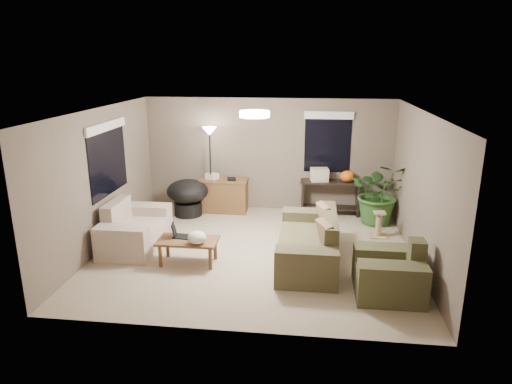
# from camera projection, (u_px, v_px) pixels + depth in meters

# --- Properties ---
(room_shell) EXTENTS (5.50, 5.50, 5.50)m
(room_shell) POSITION_uv_depth(u_px,v_px,m) (255.00, 184.00, 7.80)
(room_shell) COLOR tan
(room_shell) RESTS_ON ground
(main_sofa) EXTENTS (0.95, 2.20, 0.85)m
(main_sofa) POSITION_uv_depth(u_px,v_px,m) (310.00, 245.00, 7.69)
(main_sofa) COLOR brown
(main_sofa) RESTS_ON ground
(throw_pillows) EXTENTS (0.39, 1.40, 0.47)m
(throw_pillows) POSITION_uv_depth(u_px,v_px,m) (326.00, 226.00, 7.56)
(throw_pillows) COLOR #8C7251
(throw_pillows) RESTS_ON main_sofa
(loveseat) EXTENTS (0.90, 1.60, 0.85)m
(loveseat) POSITION_uv_depth(u_px,v_px,m) (134.00, 231.00, 8.32)
(loveseat) COLOR beige
(loveseat) RESTS_ON ground
(armchair) EXTENTS (0.95, 1.00, 0.85)m
(armchair) POSITION_uv_depth(u_px,v_px,m) (390.00, 274.00, 6.62)
(armchair) COLOR #4E4D2F
(armchair) RESTS_ON ground
(coffee_table) EXTENTS (1.00, 0.55, 0.42)m
(coffee_table) POSITION_uv_depth(u_px,v_px,m) (188.00, 243.00, 7.60)
(coffee_table) COLOR brown
(coffee_table) RESTS_ON ground
(laptop) EXTENTS (0.39, 0.26, 0.24)m
(laptop) POSITION_uv_depth(u_px,v_px,m) (179.00, 234.00, 7.68)
(laptop) COLOR black
(laptop) RESTS_ON coffee_table
(plastic_bag) EXTENTS (0.37, 0.35, 0.21)m
(plastic_bag) POSITION_uv_depth(u_px,v_px,m) (197.00, 238.00, 7.39)
(plastic_bag) COLOR white
(plastic_bag) RESTS_ON coffee_table
(desk) EXTENTS (1.10, 0.50, 0.75)m
(desk) POSITION_uv_depth(u_px,v_px,m) (223.00, 195.00, 10.20)
(desk) COLOR brown
(desk) RESTS_ON ground
(desk_papers) EXTENTS (0.72, 0.32, 0.12)m
(desk_papers) POSITION_uv_depth(u_px,v_px,m) (216.00, 177.00, 10.08)
(desk_papers) COLOR silver
(desk_papers) RESTS_ON desk
(console_table) EXTENTS (1.30, 0.40, 0.75)m
(console_table) POSITION_uv_depth(u_px,v_px,m) (330.00, 195.00, 10.01)
(console_table) COLOR black
(console_table) RESTS_ON ground
(pumpkin) EXTENTS (0.39, 0.39, 0.24)m
(pumpkin) POSITION_uv_depth(u_px,v_px,m) (347.00, 176.00, 9.85)
(pumpkin) COLOR orange
(pumpkin) RESTS_ON console_table
(cardboard_box) EXTENTS (0.41, 0.33, 0.28)m
(cardboard_box) POSITION_uv_depth(u_px,v_px,m) (319.00, 175.00, 9.91)
(cardboard_box) COLOR beige
(cardboard_box) RESTS_ON console_table
(papasan_chair) EXTENTS (1.13, 1.13, 0.80)m
(papasan_chair) POSITION_uv_depth(u_px,v_px,m) (188.00, 195.00, 9.93)
(papasan_chair) COLOR black
(papasan_chair) RESTS_ON ground
(floor_lamp) EXTENTS (0.32, 0.32, 1.91)m
(floor_lamp) POSITION_uv_depth(u_px,v_px,m) (210.00, 142.00, 9.82)
(floor_lamp) COLOR black
(floor_lamp) RESTS_ON ground
(ceiling_fixture) EXTENTS (0.50, 0.50, 0.10)m
(ceiling_fixture) POSITION_uv_depth(u_px,v_px,m) (255.00, 114.00, 7.47)
(ceiling_fixture) COLOR white
(ceiling_fixture) RESTS_ON room_shell
(houseplant) EXTENTS (1.20, 1.33, 1.04)m
(houseplant) POSITION_uv_depth(u_px,v_px,m) (379.00, 199.00, 9.42)
(houseplant) COLOR #2D5923
(houseplant) RESTS_ON ground
(cat_scratching_post) EXTENTS (0.32, 0.32, 0.50)m
(cat_scratching_post) POSITION_uv_depth(u_px,v_px,m) (379.00, 226.00, 8.78)
(cat_scratching_post) COLOR tan
(cat_scratching_post) RESTS_ON ground
(window_left) EXTENTS (0.05, 1.56, 1.33)m
(window_left) POSITION_uv_depth(u_px,v_px,m) (107.00, 147.00, 8.25)
(window_left) COLOR black
(window_left) RESTS_ON room_shell
(window_back) EXTENTS (1.06, 0.05, 1.33)m
(window_back) POSITION_uv_depth(u_px,v_px,m) (328.00, 132.00, 9.86)
(window_back) COLOR black
(window_back) RESTS_ON room_shell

